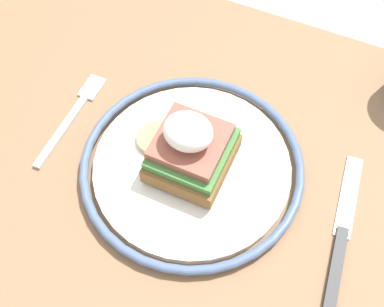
{
  "coord_description": "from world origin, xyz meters",
  "views": [
    {
      "loc": [
        0.14,
        -0.19,
        1.23
      ],
      "look_at": [
        0.03,
        0.06,
        0.78
      ],
      "focal_mm": 45.0,
      "sensor_mm": 36.0,
      "label": 1
    }
  ],
  "objects_px": {
    "sandwich": "(190,148)",
    "fork": "(73,115)",
    "knife": "(341,240)",
    "plate": "(192,166)"
  },
  "relations": [
    {
      "from": "sandwich",
      "to": "fork",
      "type": "height_order",
      "value": "sandwich"
    },
    {
      "from": "knife",
      "to": "plate",
      "type": "bearing_deg",
      "value": 175.51
    },
    {
      "from": "sandwich",
      "to": "fork",
      "type": "relative_size",
      "value": 0.79
    },
    {
      "from": "fork",
      "to": "knife",
      "type": "bearing_deg",
      "value": -3.79
    },
    {
      "from": "fork",
      "to": "knife",
      "type": "relative_size",
      "value": 0.8
    },
    {
      "from": "plate",
      "to": "knife",
      "type": "relative_size",
      "value": 1.39
    },
    {
      "from": "plate",
      "to": "knife",
      "type": "height_order",
      "value": "plate"
    },
    {
      "from": "fork",
      "to": "sandwich",
      "type": "bearing_deg",
      "value": -2.55
    },
    {
      "from": "plate",
      "to": "sandwich",
      "type": "height_order",
      "value": "sandwich"
    },
    {
      "from": "fork",
      "to": "knife",
      "type": "xyz_separation_m",
      "value": [
        0.34,
        -0.02,
        0.0
      ]
    }
  ]
}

